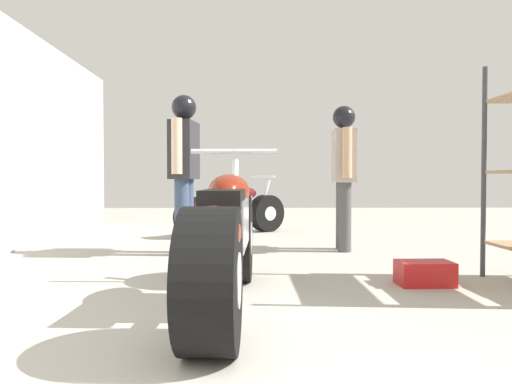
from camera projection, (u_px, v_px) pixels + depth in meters
ground_plane at (246, 266)px, 4.38m from camera, size 18.22×18.22×0.00m
motorcycle_maroon_cruiser at (225, 241)px, 2.90m from camera, size 0.67×2.26×1.05m
motorcycle_black_naked at (230, 210)px, 6.90m from camera, size 1.62×1.28×0.88m
mechanic_in_blue at (344, 164)px, 5.35m from camera, size 0.26×0.65×1.66m
mechanic_with_helmet at (184, 159)px, 5.09m from camera, size 0.30×0.69×1.74m
red_toolbox at (425, 273)px, 3.58m from camera, size 0.42×0.26×0.19m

